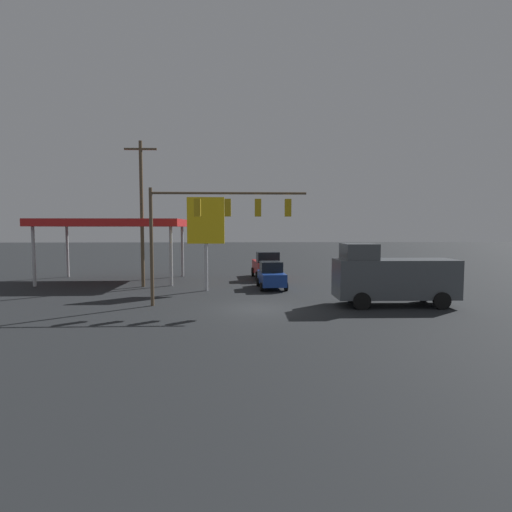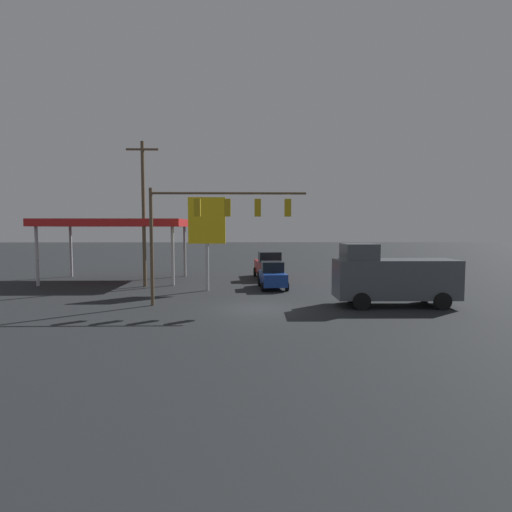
{
  "view_description": "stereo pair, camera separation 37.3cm",
  "coord_description": "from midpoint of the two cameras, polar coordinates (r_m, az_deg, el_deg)",
  "views": [
    {
      "loc": [
        0.85,
        21.85,
        4.49
      ],
      "look_at": [
        0.0,
        -2.0,
        2.79
      ],
      "focal_mm": 28.0,
      "sensor_mm": 36.0,
      "label": 1
    },
    {
      "loc": [
        0.47,
        21.86,
        4.49
      ],
      "look_at": [
        0.0,
        -2.0,
        2.79
      ],
      "focal_mm": 28.0,
      "sensor_mm": 36.0,
      "label": 2
    }
  ],
  "objects": [
    {
      "name": "ground_plane",
      "position": [
        22.32,
        0.59,
        -7.52
      ],
      "size": [
        200.0,
        200.0,
        0.0
      ],
      "primitive_type": "plane",
      "color": "black"
    },
    {
      "name": "traffic_signal_assembly",
      "position": [
        22.98,
        -5.43,
        5.7
      ],
      "size": [
        8.93,
        0.43,
        6.74
      ],
      "color": "brown",
      "rests_on": "ground"
    },
    {
      "name": "utility_pole",
      "position": [
        31.33,
        -15.44,
        6.23
      ],
      "size": [
        2.4,
        0.26,
        10.91
      ],
      "color": "brown",
      "rests_on": "ground"
    },
    {
      "name": "gas_station_canopy",
      "position": [
        35.46,
        -18.98,
        4.4
      ],
      "size": [
        11.58,
        7.12,
        5.17
      ],
      "color": "red",
      "rests_on": "ground"
    },
    {
      "name": "price_sign",
      "position": [
        28.4,
        -6.66,
        4.55
      ],
      "size": [
        2.61,
        0.27,
        6.62
      ],
      "color": "#B7B7BC",
      "rests_on": "ground"
    },
    {
      "name": "pickup_parked",
      "position": [
        35.18,
        2.1,
        -1.43
      ],
      "size": [
        2.59,
        5.34,
        2.4
      ],
      "rotation": [
        0.0,
        0.0,
        1.65
      ],
      "color": "maroon",
      "rests_on": "ground"
    },
    {
      "name": "delivery_truck",
      "position": [
        24.13,
        19.26,
        -2.8
      ],
      "size": [
        6.82,
        2.61,
        3.58
      ],
      "rotation": [
        0.0,
        0.0,
        -0.01
      ],
      "color": "#474C51",
      "rests_on": "ground"
    },
    {
      "name": "hatchback_crossing",
      "position": [
        29.54,
        2.74,
        -2.81
      ],
      "size": [
        2.16,
        3.9,
        1.97
      ],
      "rotation": [
        0.0,
        0.0,
        1.64
      ],
      "color": "navy",
      "rests_on": "ground"
    }
  ]
}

